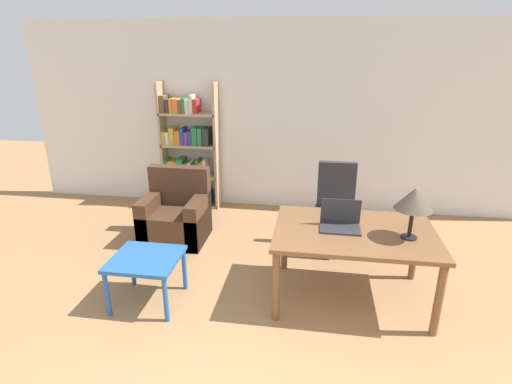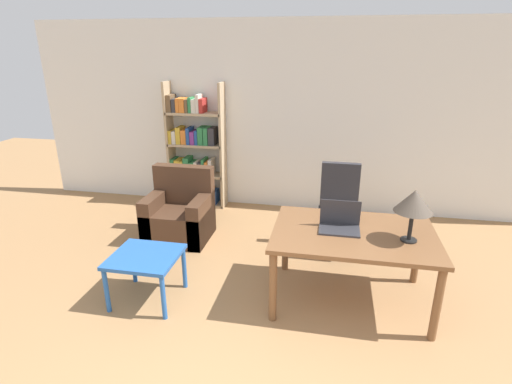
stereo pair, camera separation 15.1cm
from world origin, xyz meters
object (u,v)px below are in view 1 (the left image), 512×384
Objects in this scene: laptop at (340,222)px; side_table_blue at (146,264)px; table_lamp at (414,200)px; office_chair at (335,210)px; armchair at (176,217)px; bookshelf at (188,154)px; desk at (354,238)px.

laptop is 1.86m from side_table_blue.
office_chair is (-0.59, 1.13, -0.60)m from table_lamp.
laptop reaches higher than side_table_blue.
bookshelf is (-0.18, 1.16, 0.52)m from armchair.
office_chair is at bearing 38.20° from side_table_blue.
office_chair is at bearing 117.61° from table_lamp.
armchair is at bearing 154.31° from laptop.
table_lamp is (0.46, -0.09, 0.45)m from desk.
office_chair is at bearing 1.71° from armchair.
bookshelf is at bearing 140.97° from table_lamp.
laptop is 0.41× the size of armchair.
desk is 1.96m from side_table_blue.
desk is at bearing 168.95° from table_lamp.
armchair is (-0.19, 1.34, -0.11)m from side_table_blue.
laptop is at bearing -25.69° from armchair.
side_table_blue is at bearing -141.80° from office_chair.
side_table_blue is at bearing -81.95° from armchair.
desk is 0.65m from table_lamp.
table_lamp is at bearing -39.03° from bookshelf.
table_lamp is (0.60, -0.12, 0.31)m from laptop.
table_lamp is at bearing -62.39° from office_chair.
desk is at bearing -43.08° from bookshelf.
bookshelf is at bearing 98.43° from side_table_blue.
armchair reaches higher than side_table_blue.
table_lamp is 0.75× the size of side_table_blue.
side_table_blue is at bearing -169.15° from desk.
table_lamp is 2.89m from armchair.
laptop is 0.68m from table_lamp.
laptop is at bearing 12.61° from side_table_blue.
laptop is at bearing 168.44° from table_lamp.
desk is 0.80× the size of bookshelf.
table_lamp is at bearing 6.63° from side_table_blue.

